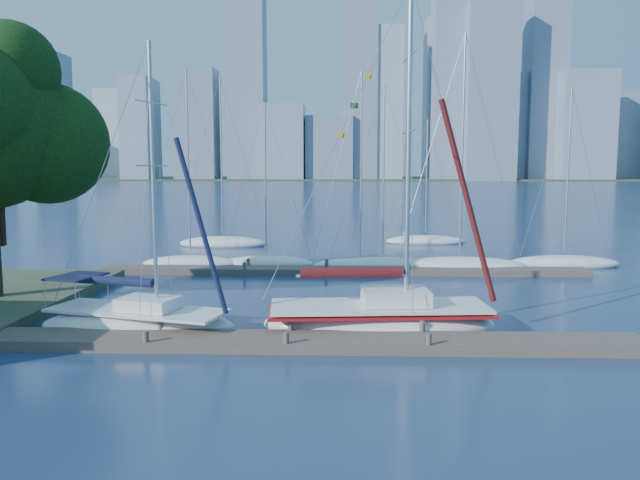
{
  "coord_description": "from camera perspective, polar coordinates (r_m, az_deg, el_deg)",
  "views": [
    {
      "loc": [
        1.94,
        -22.23,
        6.59
      ],
      "look_at": [
        1.02,
        4.0,
        3.5
      ],
      "focal_mm": 35.0,
      "sensor_mm": 36.0,
      "label": 1
    }
  ],
  "objects": [
    {
      "name": "far_dock",
      "position": [
        38.77,
        2.07,
        -2.82
      ],
      "size": [
        30.0,
        1.8,
        0.36
      ],
      "primitive_type": "cube",
      "color": "#473C34",
      "rests_on": "ground"
    },
    {
      "name": "sailboat_maroon",
      "position": [
        25.25,
        5.46,
        -6.02
      ],
      "size": [
        9.54,
        3.8,
        14.22
      ],
      "rotation": [
        0.0,
        0.0,
        0.08
      ],
      "color": "white",
      "rests_on": "ground"
    },
    {
      "name": "bg_boat_0",
      "position": [
        42.2,
        -11.74,
        -2.04
      ],
      "size": [
        6.8,
        3.8,
        13.21
      ],
      "rotation": [
        0.0,
        0.0,
        0.26
      ],
      "color": "white",
      "rests_on": "ground"
    },
    {
      "name": "bg_boat_5",
      "position": [
        44.47,
        21.4,
        -1.95
      ],
      "size": [
        7.57,
        5.02,
        12.03
      ],
      "rotation": [
        0.0,
        0.0,
        0.42
      ],
      "color": "white",
      "rests_on": "ground"
    },
    {
      "name": "skyline",
      "position": [
        314.36,
        5.47,
        11.84
      ],
      "size": [
        501.79,
        51.31,
        106.15
      ],
      "color": "gray",
      "rests_on": "ground"
    },
    {
      "name": "near_dock",
      "position": [
        23.21,
        -2.9,
        -9.28
      ],
      "size": [
        26.0,
        2.0,
        0.4
      ],
      "primitive_type": "cube",
      "color": "#473C34",
      "rests_on": "ground"
    },
    {
      "name": "sailboat_navy",
      "position": [
        26.15,
        -16.38,
        -6.03
      ],
      "size": [
        8.23,
        4.5,
        11.87
      ],
      "rotation": [
        0.0,
        0.0,
        -0.26
      ],
      "color": "white",
      "rests_on": "ground"
    },
    {
      "name": "bg_boat_6",
      "position": [
        52.68,
        -8.87,
        -0.23
      ],
      "size": [
        7.6,
        3.72,
        14.29
      ],
      "rotation": [
        0.0,
        0.0,
        0.18
      ],
      "color": "white",
      "rests_on": "ground"
    },
    {
      "name": "bg_boat_1",
      "position": [
        41.66,
        -4.93,
        -2.09
      ],
      "size": [
        6.55,
        3.83,
        11.06
      ],
      "rotation": [
        0.0,
        0.0,
        -0.3
      ],
      "color": "white",
      "rests_on": "ground"
    },
    {
      "name": "far_shore",
      "position": [
        342.3,
        1.68,
        5.6
      ],
      "size": [
        800.0,
        100.0,
        1.5
      ],
      "primitive_type": "cube",
      "color": "#38472D",
      "rests_on": "ground"
    },
    {
      "name": "bg_boat_7",
      "position": [
        54.7,
        9.61,
        -0.06
      ],
      "size": [
        7.1,
        4.75,
        10.9
      ],
      "rotation": [
        0.0,
        0.0,
        0.43
      ],
      "color": "white",
      "rests_on": "ground"
    },
    {
      "name": "bg_boat_2",
      "position": [
        40.73,
        3.7,
        -2.26
      ],
      "size": [
        6.23,
        2.31,
        12.99
      ],
      "rotation": [
        0.0,
        0.0,
        -0.06
      ],
      "color": "white",
      "rests_on": "ground"
    },
    {
      "name": "ground",
      "position": [
        23.27,
        -2.9,
        -9.75
      ],
      "size": [
        700.0,
        700.0,
        0.0
      ],
      "primitive_type": "plane",
      "color": "navy",
      "rests_on": "ground"
    },
    {
      "name": "bg_boat_4",
      "position": [
        40.99,
        12.63,
        -2.28
      ],
      "size": [
        9.09,
        5.13,
        15.19
      ],
      "rotation": [
        0.0,
        0.0,
        0.32
      ],
      "color": "white",
      "rests_on": "ground"
    },
    {
      "name": "bg_boat_3",
      "position": [
        41.33,
        5.74,
        -2.17
      ],
      "size": [
        7.21,
        3.19,
        12.09
      ],
      "rotation": [
        0.0,
        0.0,
        0.18
      ],
      "color": "white",
      "rests_on": "ground"
    }
  ]
}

